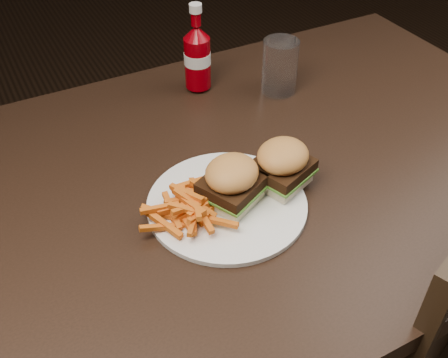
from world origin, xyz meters
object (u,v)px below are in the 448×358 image
ketchup_bottle (198,63)px  tumbler (280,67)px  dining_table (260,169)px  plate (227,204)px

ketchup_bottle → tumbler: size_ratio=0.94×
tumbler → dining_table: bearing=-129.7°
ketchup_bottle → tumbler: bearing=-30.8°
plate → tumbler: 0.38m
dining_table → tumbler: bearing=50.3°
dining_table → ketchup_bottle: bearing=88.0°
dining_table → ketchup_bottle: 0.29m
tumbler → plate: bearing=-135.0°
plate → ketchup_bottle: ketchup_bottle is taller
plate → ketchup_bottle: 0.37m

